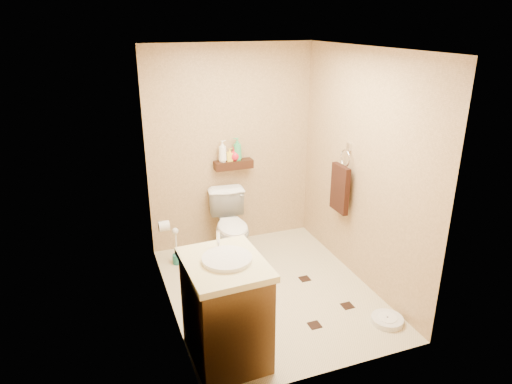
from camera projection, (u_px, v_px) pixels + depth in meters
name	position (u px, v px, depth m)	size (l,w,h in m)	color
ground	(269.00, 290.00, 4.73)	(2.50, 2.50, 0.00)	beige
wall_back	(231.00, 148.00, 5.40)	(2.00, 0.04, 2.40)	tan
wall_front	(338.00, 237.00, 3.21)	(2.00, 0.04, 2.40)	tan
wall_left	(165.00, 194.00, 3.98)	(0.04, 2.50, 2.40)	tan
wall_right	(362.00, 170.00, 4.63)	(0.04, 2.50, 2.40)	tan
ceiling	(272.00, 48.00, 3.87)	(2.00, 2.50, 0.02)	silver
wall_shelf	(234.00, 165.00, 5.39)	(0.46, 0.14, 0.10)	#33180E
floor_accents	(277.00, 291.00, 4.70)	(1.24, 1.38, 0.01)	black
toilet	(231.00, 227.00, 5.27)	(0.43, 0.75, 0.76)	white
vanity	(226.00, 309.00, 3.65)	(0.63, 0.76, 1.04)	brown
bathroom_scale	(387.00, 320.00, 4.21)	(0.34, 0.34, 0.06)	silver
toilet_brush	(177.00, 251.00, 5.19)	(0.10, 0.10, 0.45)	#196661
towel_ring	(340.00, 186.00, 4.91)	(0.12, 0.30, 0.76)	silver
toilet_paper	(164.00, 226.00, 4.78)	(0.12, 0.11, 0.12)	silver
bottle_a	(223.00, 151.00, 5.29)	(0.10, 0.10, 0.25)	white
bottle_b	(230.00, 155.00, 5.33)	(0.07, 0.07, 0.15)	yellow
bottle_c	(235.00, 154.00, 5.35)	(0.13, 0.13, 0.16)	red
bottle_d	(237.00, 149.00, 5.34)	(0.10, 0.10, 0.27)	#37A562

